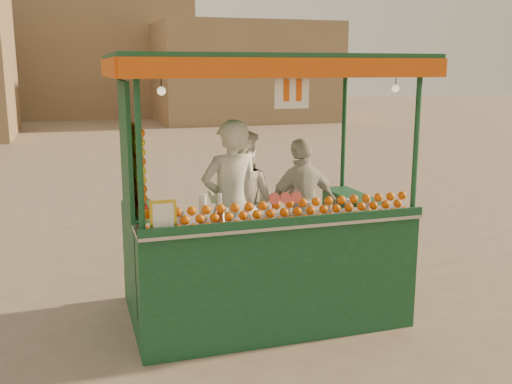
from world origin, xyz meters
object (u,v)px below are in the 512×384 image
object	(u,v)px
juice_cart	(258,237)
vendor_right	(302,207)
vendor_left	(231,205)
vendor_middle	(240,205)

from	to	relation	value
juice_cart	vendor_right	bearing A→B (deg)	28.35
vendor_left	vendor_right	world-z (taller)	vendor_left
juice_cart	vendor_right	size ratio (longest dim) A/B	1.95
vendor_right	vendor_middle	bearing A→B (deg)	-16.47
juice_cart	vendor_left	size ratio (longest dim) A/B	1.69
juice_cart	vendor_middle	bearing A→B (deg)	99.79
vendor_right	juice_cart	bearing A→B (deg)	17.73
vendor_left	vendor_right	distance (m)	0.92
vendor_right	vendor_left	bearing A→B (deg)	-0.76
vendor_middle	vendor_right	distance (m)	0.74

